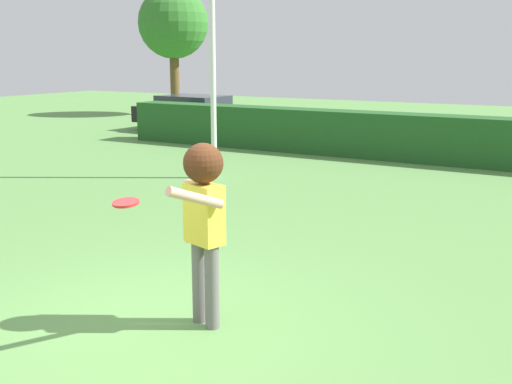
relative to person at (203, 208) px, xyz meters
name	(u,v)px	position (x,y,z in m)	size (l,w,h in m)	color
ground_plane	(153,329)	(-0.39, -0.34, -1.19)	(60.00, 60.00, 0.00)	#5C8F49
person	(203,208)	(0.00, 0.00, 0.00)	(0.55, 0.83, 1.81)	slate
frisbee	(126,203)	(-0.21, -0.84, 0.20)	(0.23, 0.23, 0.05)	red
lamppost	(212,18)	(-4.03, 6.29, 2.15)	(0.24, 0.24, 6.06)	silver
hedge_row	(435,139)	(-0.39, 10.62, -0.61)	(18.09, 0.90, 1.17)	#225323
parked_car_black	(193,112)	(-9.12, 12.73, -0.51)	(4.30, 2.01, 1.25)	black
maple_tree	(173,24)	(-13.53, 17.61, 2.71)	(3.04, 3.04, 5.47)	brown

